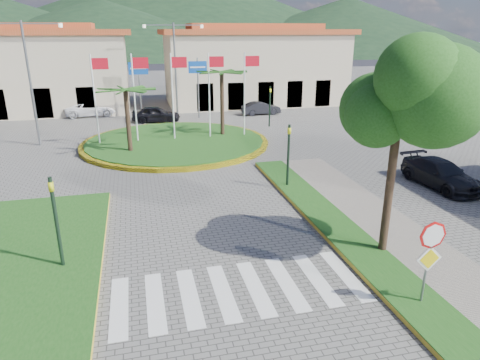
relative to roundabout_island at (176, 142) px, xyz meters
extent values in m
cube|color=gray|center=(6.00, -20.00, -0.09)|extent=(4.00, 28.00, 0.15)
cube|color=#1A4A15|center=(4.80, -20.00, -0.08)|extent=(1.60, 28.00, 0.18)
cube|color=#1A4A15|center=(-6.50, -16.00, -0.08)|extent=(5.00, 14.00, 0.18)
cube|color=silver|center=(0.00, -18.00, -0.16)|extent=(8.00, 3.00, 0.01)
cylinder|color=yellow|center=(0.00, 0.00, -0.05)|extent=(12.70, 12.70, 0.24)
cylinder|color=#1A4A15|center=(0.00, 0.00, -0.02)|extent=(12.00, 12.00, 0.30)
cylinder|color=black|center=(-3.00, -2.00, 1.86)|extent=(0.28, 0.28, 4.05)
cylinder|color=black|center=(3.50, 1.00, 2.17)|extent=(0.28, 0.28, 4.68)
cylinder|color=silver|center=(-5.00, 0.50, 2.83)|extent=(0.10, 0.10, 6.00)
cube|color=red|center=(-4.45, 0.50, 5.23)|extent=(1.00, 0.03, 0.70)
cylinder|color=silver|center=(-2.50, 0.50, 2.83)|extent=(0.10, 0.10, 6.00)
cube|color=red|center=(-1.95, 0.50, 5.23)|extent=(1.00, 0.03, 0.70)
cylinder|color=silver|center=(0.00, 0.50, 2.83)|extent=(0.10, 0.10, 6.00)
cube|color=red|center=(0.55, 0.50, 5.23)|extent=(1.00, 0.03, 0.70)
cylinder|color=silver|center=(2.50, 0.50, 2.83)|extent=(0.10, 0.10, 6.00)
cube|color=red|center=(3.05, 0.50, 5.23)|extent=(1.00, 0.03, 0.70)
cylinder|color=silver|center=(5.00, 0.50, 2.83)|extent=(0.10, 0.10, 6.00)
cube|color=red|center=(5.55, 0.50, 5.23)|extent=(1.00, 0.03, 0.70)
cylinder|color=slate|center=(4.90, -20.00, 1.08)|extent=(0.07, 0.07, 2.50)
cylinder|color=red|center=(4.90, -20.05, 2.08)|extent=(0.80, 0.03, 0.80)
cube|color=yellow|center=(4.90, -20.06, 1.38)|extent=(0.78, 0.03, 0.78)
cylinder|color=black|center=(5.50, -17.00, 2.03)|extent=(0.28, 0.28, 4.40)
ellipsoid|color=#1D4B14|center=(5.50, -17.00, 5.03)|extent=(3.60, 3.60, 3.20)
cylinder|color=black|center=(-5.20, -15.50, 1.43)|extent=(0.12, 0.12, 3.20)
imported|color=yellow|center=(-5.20, -15.50, 2.43)|extent=(0.15, 0.18, 0.90)
cylinder|color=black|center=(4.50, -10.00, 1.43)|extent=(0.12, 0.12, 3.20)
imported|color=yellow|center=(4.50, -10.00, 2.43)|extent=(0.15, 0.18, 0.90)
cylinder|color=black|center=(8.00, 4.00, 1.43)|extent=(0.12, 0.12, 3.20)
imported|color=yellow|center=(8.00, 4.00, 2.43)|extent=(0.18, 0.15, 0.90)
cylinder|color=slate|center=(-2.00, 9.00, 2.43)|extent=(0.12, 0.12, 5.20)
cube|color=#0F45AA|center=(-2.00, 8.94, 4.23)|extent=(1.60, 0.05, 1.00)
cylinder|color=slate|center=(3.00, 9.00, 2.43)|extent=(0.12, 0.12, 5.20)
cube|color=#0F45AA|center=(3.00, 8.94, 4.23)|extent=(1.60, 0.05, 1.00)
cylinder|color=slate|center=(1.00, 8.00, 3.83)|extent=(0.16, 0.16, 8.00)
cube|color=slate|center=(-0.20, 8.00, 7.63)|extent=(2.40, 0.08, 0.08)
cube|color=slate|center=(2.20, 8.00, 7.63)|extent=(2.40, 0.08, 0.08)
cylinder|color=slate|center=(-9.00, 2.00, 3.83)|extent=(0.16, 0.16, 8.00)
cube|color=slate|center=(-10.20, 2.00, 7.63)|extent=(2.40, 0.08, 0.08)
cube|color=slate|center=(-7.80, 2.00, 7.63)|extent=(2.40, 0.08, 0.08)
cube|color=beige|center=(-14.00, 16.00, 3.33)|extent=(22.00, 9.00, 7.00)
cube|color=beige|center=(10.00, 16.00, 3.33)|extent=(18.00, 9.00, 7.00)
cube|color=#AA4820|center=(10.00, 16.00, 7.08)|extent=(19.08, 9.54, 0.50)
cube|color=#AA4820|center=(10.00, 16.00, 7.58)|extent=(13.50, 4.95, 0.60)
cone|color=black|center=(15.00, 138.00, 14.83)|extent=(180.00, 180.00, 30.00)
cone|color=black|center=(70.00, 113.00, 8.83)|extent=(120.00, 120.00, 18.00)
cone|color=black|center=(-10.00, 108.00, 7.83)|extent=(110.00, 110.00, 16.00)
imported|color=white|center=(-6.41, 12.14, 0.47)|extent=(4.81, 2.66, 1.28)
imported|color=black|center=(-0.83, 8.00, 0.51)|extent=(4.19, 2.19, 1.36)
imported|color=black|center=(8.81, 9.16, 0.42)|extent=(3.66, 1.49, 1.18)
imported|color=black|center=(12.00, -11.54, 0.48)|extent=(2.15, 4.62, 1.31)
camera|label=1|loc=(-2.53, -28.75, 7.22)|focal=32.00mm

